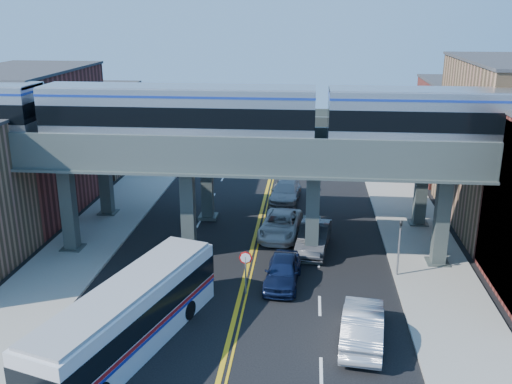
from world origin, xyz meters
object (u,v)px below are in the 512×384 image
at_px(traffic_signal, 399,242).
at_px(transit_bus, 129,318).
at_px(car_lane_b, 314,237).
at_px(transit_train, 179,113).
at_px(car_parked_curb, 362,325).
at_px(car_lane_a, 283,271).
at_px(stop_sign, 246,266).
at_px(car_lane_c, 281,225).
at_px(car_lane_d, 286,192).

bearing_deg(traffic_signal, transit_bus, -146.97).
distance_m(transit_bus, car_lane_b, 15.35).
height_order(transit_train, car_parked_curb, transit_train).
height_order(traffic_signal, car_parked_curb, traffic_signal).
distance_m(transit_train, car_lane_a, 11.47).
distance_m(transit_train, car_lane_b, 12.17).
height_order(transit_train, car_lane_b, transit_train).
bearing_deg(transit_train, car_lane_b, 10.91).
relative_size(transit_train, car_lane_a, 10.62).
bearing_deg(transit_train, traffic_signal, -8.39).
distance_m(transit_train, traffic_signal, 15.46).
xyz_separation_m(transit_train, transit_bus, (-0.22, -10.96, -7.80)).
distance_m(transit_bus, car_parked_curb, 11.22).
bearing_deg(traffic_signal, car_lane_a, -167.10).
distance_m(stop_sign, car_lane_a, 2.64).
distance_m(stop_sign, car_lane_c, 9.16).
bearing_deg(car_lane_c, transit_train, -141.57).
xyz_separation_m(car_lane_b, car_lane_c, (-2.35, 2.34, -0.09)).
bearing_deg(transit_bus, traffic_signal, -39.78).
bearing_deg(car_parked_curb, transit_train, -34.19).
distance_m(transit_train, car_parked_curb, 16.68).
relative_size(transit_bus, car_lane_b, 2.32).
bearing_deg(car_lane_b, transit_bus, -117.69).
bearing_deg(stop_sign, transit_bus, -129.32).
bearing_deg(car_lane_d, transit_train, -113.37).
bearing_deg(car_lane_b, car_lane_a, -102.33).
bearing_deg(car_lane_a, car_lane_d, 95.67).
relative_size(stop_sign, transit_bus, 0.21).
bearing_deg(car_lane_a, car_parked_curb, -50.45).
relative_size(car_lane_a, car_parked_curb, 0.87).
xyz_separation_m(stop_sign, car_parked_curb, (6.20, -4.37, -0.84)).
distance_m(transit_train, car_lane_d, 15.77).
bearing_deg(car_lane_b, stop_sign, -113.09).
bearing_deg(transit_bus, stop_sign, -22.14).
height_order(car_lane_a, car_lane_d, car_lane_d).
xyz_separation_m(transit_bus, car_lane_a, (6.90, 7.38, -0.81)).
distance_m(traffic_signal, car_lane_a, 7.21).
height_order(traffic_signal, car_lane_c, traffic_signal).
xyz_separation_m(car_lane_d, car_parked_curb, (4.70, -21.05, 0.09)).
relative_size(car_lane_b, car_lane_c, 0.94).
height_order(stop_sign, car_lane_a, stop_sign).
xyz_separation_m(stop_sign, transit_bus, (-4.88, -5.96, -0.12)).
bearing_deg(car_lane_b, traffic_signal, -28.77).
xyz_separation_m(transit_train, car_lane_c, (6.16, 3.98, -8.63)).
bearing_deg(car_parked_curb, traffic_signal, -103.56).
xyz_separation_m(car_lane_b, car_parked_curb, (2.35, -11.01, 0.02)).
bearing_deg(car_lane_b, car_lane_d, 110.23).
distance_m(car_lane_b, car_lane_d, 10.32).
bearing_deg(transit_bus, car_parked_curb, -64.62).
xyz_separation_m(transit_bus, car_parked_curb, (11.08, 1.60, -0.72)).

